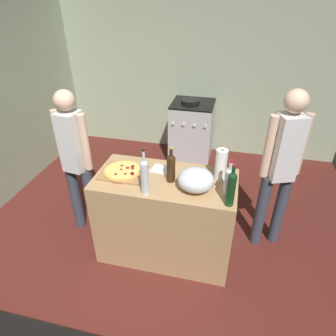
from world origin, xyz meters
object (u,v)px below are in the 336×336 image
(wine_bottle_dark, at_px, (231,187))
(stove, at_px, (192,131))
(mixing_bowl, at_px, (196,180))
(wine_bottle_amber, at_px, (171,167))
(pizza, at_px, (123,171))
(person_in_red, at_px, (281,165))
(person_in_stripes, at_px, (76,158))
(paper_towel_roll, at_px, (221,165))
(wine_bottle_green, at_px, (145,176))
(wine_bottle_clear, at_px, (229,180))

(wine_bottle_dark, distance_m, stove, 2.37)
(mixing_bowl, relative_size, wine_bottle_amber, 0.92)
(pizza, xyz_separation_m, person_in_red, (1.39, 0.38, 0.03))
(wine_bottle_amber, bearing_deg, person_in_stripes, 171.60)
(wine_bottle_dark, height_order, wine_bottle_amber, wine_bottle_dark)
(stove, xyz_separation_m, person_in_stripes, (-0.87, -1.85, 0.44))
(paper_towel_roll, xyz_separation_m, wine_bottle_green, (-0.57, -0.35, 0.03))
(person_in_red, bearing_deg, wine_bottle_amber, -157.35)
(wine_bottle_amber, xyz_separation_m, person_in_stripes, (-0.99, 0.15, -0.13))
(mixing_bowl, xyz_separation_m, person_in_stripes, (-1.22, 0.22, -0.08))
(mixing_bowl, distance_m, paper_towel_roll, 0.28)
(wine_bottle_green, distance_m, wine_bottle_clear, 0.67)
(pizza, height_order, person_in_red, person_in_red)
(paper_towel_roll, relative_size, wine_bottle_amber, 0.89)
(wine_bottle_dark, xyz_separation_m, wine_bottle_amber, (-0.51, 0.21, -0.02))
(paper_towel_roll, relative_size, wine_bottle_dark, 0.81)
(paper_towel_roll, height_order, person_in_stripes, person_in_stripes)
(paper_towel_roll, relative_size, person_in_stripes, 0.18)
(wine_bottle_dark, distance_m, wine_bottle_amber, 0.56)
(wine_bottle_dark, height_order, person_in_stripes, person_in_stripes)
(wine_bottle_amber, xyz_separation_m, stove, (-0.12, 1.99, -0.58))
(wine_bottle_dark, bearing_deg, wine_bottle_green, -178.82)
(wine_bottle_green, height_order, wine_bottle_amber, wine_bottle_green)
(person_in_stripes, bearing_deg, mixing_bowl, -10.23)
(wine_bottle_clear, height_order, stove, wine_bottle_clear)
(person_in_stripes, bearing_deg, wine_bottle_green, -24.29)
(mixing_bowl, bearing_deg, paper_towel_roll, 47.04)
(stove, bearing_deg, wine_bottle_clear, -73.42)
(mixing_bowl, distance_m, stove, 2.16)
(wine_bottle_amber, bearing_deg, pizza, 178.63)
(wine_bottle_dark, bearing_deg, person_in_red, 54.70)
(person_in_stripes, bearing_deg, stove, 64.79)
(wine_bottle_amber, distance_m, stove, 2.08)
(wine_bottle_green, xyz_separation_m, stove, (0.04, 2.22, -0.61))
(pizza, bearing_deg, wine_bottle_clear, -5.31)
(pizza, relative_size, person_in_stripes, 0.22)
(wine_bottle_green, bearing_deg, wine_bottle_amber, 54.60)
(pizza, xyz_separation_m, wine_bottle_amber, (0.45, -0.01, 0.11))
(stove, bearing_deg, wine_bottle_amber, -86.44)
(pizza, bearing_deg, stove, 80.80)
(wine_bottle_amber, bearing_deg, person_in_red, 22.65)
(person_in_stripes, distance_m, person_in_red, 1.95)
(person_in_stripes, bearing_deg, wine_bottle_amber, -8.40)
(pizza, relative_size, wine_bottle_clear, 1.11)
(stove, bearing_deg, person_in_stripes, -115.21)
(wine_bottle_green, relative_size, person_in_red, 0.25)
(person_in_red, bearing_deg, wine_bottle_green, -150.63)
(mixing_bowl, xyz_separation_m, person_in_red, (0.72, 0.47, -0.03))
(pizza, xyz_separation_m, stove, (0.32, 1.98, -0.47))
(pizza, distance_m, wine_bottle_green, 0.40)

